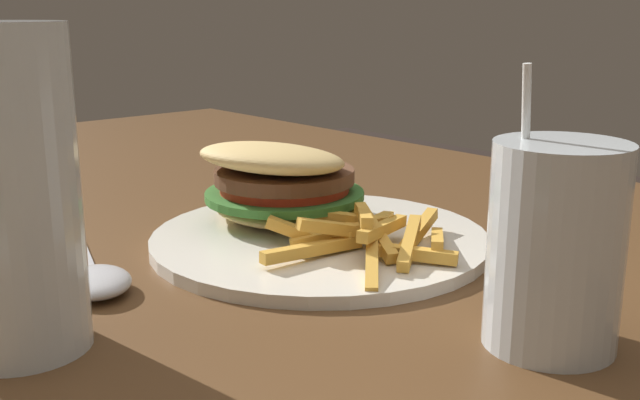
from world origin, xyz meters
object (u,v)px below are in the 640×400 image
beer_glass (10,203)px  spoon (95,279)px  meal_plate_near (300,207)px  juice_glass (554,256)px

beer_glass → spoon: 0.12m
meal_plate_near → beer_glass: 0.27m
meal_plate_near → juice_glass: bearing=174.1°
meal_plate_near → juice_glass: juice_glass is taller
spoon → juice_glass: bearing=50.2°
meal_plate_near → spoon: bearing=89.1°
spoon → meal_plate_near: bearing=107.7°
juice_glass → beer_glass: bearing=49.0°
juice_glass → spoon: bearing=31.6°
meal_plate_near → beer_glass: beer_glass is taller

